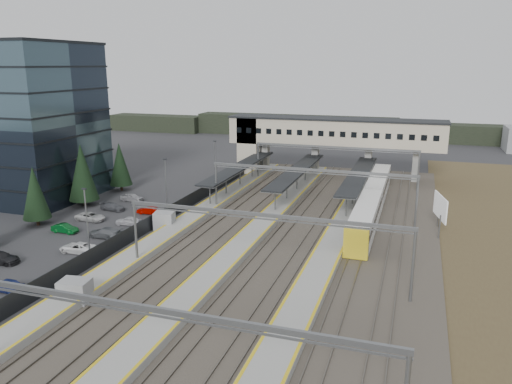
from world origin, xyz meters
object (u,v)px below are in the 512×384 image
(relay_cabin_far, at_px, (164,220))
(billboard, at_px, (440,208))
(train, at_px, (372,201))
(office_building, at_px, (12,121))
(footbridge, at_px, (320,135))
(relay_cabin_near, at_px, (75,292))

(relay_cabin_far, height_order, billboard, billboard)
(relay_cabin_far, bearing_deg, train, 31.12)
(office_building, bearing_deg, relay_cabin_far, -14.74)
(footbridge, distance_m, billboard, 36.15)
(footbridge, height_order, train, footbridge)
(office_building, height_order, footbridge, office_building)
(relay_cabin_far, bearing_deg, footbridge, 71.40)
(relay_cabin_far, distance_m, footbridge, 40.79)
(relay_cabin_far, relative_size, billboard, 0.49)
(relay_cabin_near, distance_m, footbridge, 60.66)
(relay_cabin_far, height_order, train, train)
(relay_cabin_far, distance_m, train, 29.36)
(train, xyz_separation_m, billboard, (8.88, -5.98, 1.40))
(relay_cabin_near, xyz_separation_m, footbridge, (10.36, 59.37, 6.82))
(footbridge, bearing_deg, relay_cabin_far, -108.60)
(relay_cabin_far, bearing_deg, billboard, 15.12)
(relay_cabin_near, relative_size, train, 0.08)
(relay_cabin_near, bearing_deg, footbridge, 80.10)
(relay_cabin_near, height_order, relay_cabin_far, relay_cabin_far)
(office_building, height_order, relay_cabin_far, office_building)
(office_building, bearing_deg, footbridge, 34.47)
(relay_cabin_near, xyz_separation_m, train, (22.66, 36.42, 0.85))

